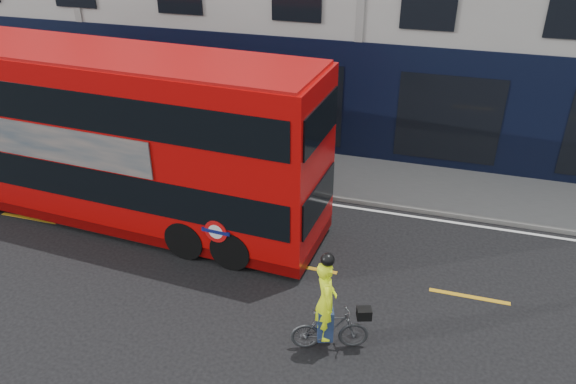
% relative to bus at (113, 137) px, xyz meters
% --- Properties ---
extents(ground, '(120.00, 120.00, 0.00)m').
position_rel_bus_xyz_m(ground, '(5.50, -2.48, -2.41)').
color(ground, black).
rests_on(ground, ground).
extents(pavement, '(60.00, 3.00, 0.12)m').
position_rel_bus_xyz_m(pavement, '(5.50, 4.02, -2.35)').
color(pavement, gray).
rests_on(pavement, ground).
extents(kerb, '(60.00, 0.12, 0.13)m').
position_rel_bus_xyz_m(kerb, '(5.50, 2.52, -2.35)').
color(kerb, gray).
rests_on(kerb, ground).
extents(road_edge_line, '(58.00, 0.10, 0.01)m').
position_rel_bus_xyz_m(road_edge_line, '(5.50, 2.22, -2.41)').
color(road_edge_line, silver).
rests_on(road_edge_line, ground).
extents(lane_dashes, '(58.00, 0.12, 0.01)m').
position_rel_bus_xyz_m(lane_dashes, '(5.50, -0.98, -2.41)').
color(lane_dashes, '#C48C17').
rests_on(lane_dashes, ground).
extents(bus, '(11.82, 3.44, 4.70)m').
position_rel_bus_xyz_m(bus, '(0.00, 0.00, 0.00)').
color(bus, '#B80807').
rests_on(bus, ground).
extents(cyclist, '(1.65, 0.93, 2.33)m').
position_rel_bus_xyz_m(cyclist, '(6.73, -3.47, -1.61)').
color(cyclist, '#434648').
rests_on(cyclist, ground).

